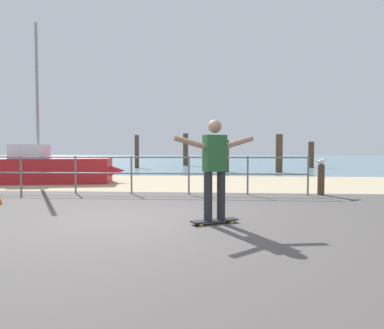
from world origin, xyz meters
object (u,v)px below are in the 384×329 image
bollard_short (321,180)px  seagull (322,162)px  skateboarder (215,163)px  sailboat (52,169)px  skateboard (215,221)px

bollard_short → seagull: size_ratio=2.02×
skateboarder → bollard_short: (2.77, 3.86, -0.60)m
sailboat → skateboard: bearing=-47.8°
sailboat → bollard_short: size_ratio=6.82×
sailboat → skateboarder: bearing=-47.8°
skateboard → seagull: 4.85m
bollard_short → skateboard: bearing=-125.7°
skateboard → seagull: seagull is taller
sailboat → seagull: sailboat is taller
skateboard → skateboarder: 0.95m
sailboat → skateboard: size_ratio=7.07×
skateboard → bollard_short: 4.77m
skateboarder → seagull: (2.78, 3.88, -0.11)m
skateboard → seagull: (2.78, 3.88, 0.84)m
bollard_short → seagull: seagull is taller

